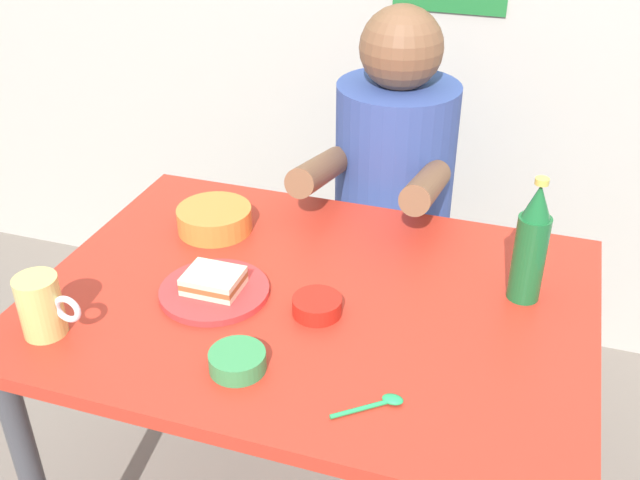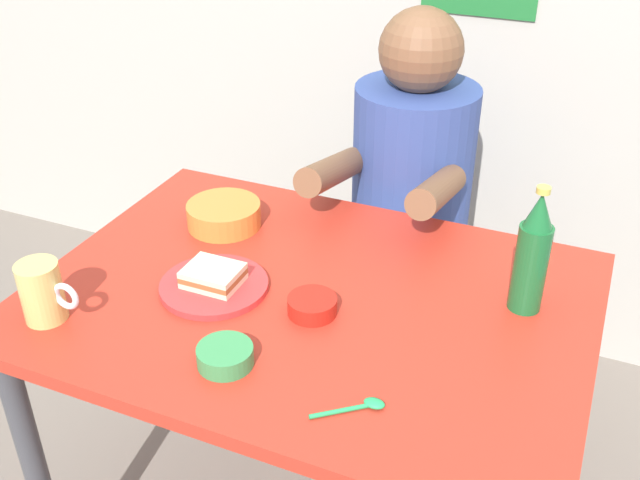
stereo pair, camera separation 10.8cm
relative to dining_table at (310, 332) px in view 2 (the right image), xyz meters
name	(u,v)px [view 2 (the right image)]	position (x,y,z in m)	size (l,w,h in m)	color
dining_table	(310,332)	(0.00, 0.00, 0.00)	(1.10, 0.80, 0.74)	#B72D1E
stool	(404,291)	(0.02, 0.63, -0.30)	(0.34, 0.34, 0.45)	#4C4C51
person_seated	(412,164)	(0.02, 0.62, 0.12)	(0.33, 0.56, 0.72)	#33478C
plate_orange	(214,286)	(-0.19, -0.06, 0.10)	(0.22, 0.22, 0.01)	red
sandwich	(213,275)	(-0.19, -0.06, 0.13)	(0.11, 0.09, 0.04)	beige
beer_mug	(43,292)	(-0.43, -0.27, 0.15)	(0.13, 0.08, 0.12)	#D1BC66
beer_bottle	(532,255)	(0.40, 0.13, 0.21)	(0.06, 0.06, 0.26)	#19602D
sambal_bowl_red	(312,305)	(0.03, -0.05, 0.11)	(0.10, 0.10, 0.03)	#B21E14
dip_bowl_green	(225,355)	(-0.05, -0.25, 0.11)	(0.10, 0.10, 0.03)	#388C4C
soup_bowl_orange	(224,214)	(-0.30, 0.18, 0.12)	(0.17, 0.17, 0.05)	orange
spoon	(361,406)	(0.21, -0.26, 0.10)	(0.11, 0.08, 0.01)	#26A559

